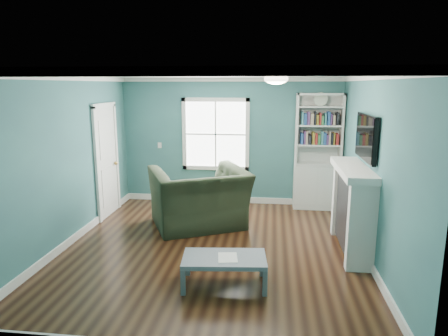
# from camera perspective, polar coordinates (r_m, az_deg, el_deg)

# --- Properties ---
(floor) EXTENTS (5.00, 5.00, 0.00)m
(floor) POSITION_cam_1_polar(r_m,az_deg,el_deg) (6.23, -1.65, -11.42)
(floor) COLOR black
(floor) RESTS_ON ground
(room_walls) EXTENTS (5.00, 5.00, 5.00)m
(room_walls) POSITION_cam_1_polar(r_m,az_deg,el_deg) (5.79, -1.74, 3.11)
(room_walls) COLOR #335E66
(room_walls) RESTS_ON ground
(trim) EXTENTS (4.50, 5.00, 2.60)m
(trim) POSITION_cam_1_polar(r_m,az_deg,el_deg) (5.85, -1.72, -0.23)
(trim) COLOR white
(trim) RESTS_ON ground
(window) EXTENTS (1.40, 0.06, 1.50)m
(window) POSITION_cam_1_polar(r_m,az_deg,el_deg) (8.29, -1.20, 4.83)
(window) COLOR white
(window) RESTS_ON room_walls
(bookshelf) EXTENTS (0.90, 0.35, 2.31)m
(bookshelf) POSITION_cam_1_polar(r_m,az_deg,el_deg) (8.16, 13.17, 0.66)
(bookshelf) COLOR silver
(bookshelf) RESTS_ON ground
(fireplace) EXTENTS (0.44, 1.58, 1.30)m
(fireplace) POSITION_cam_1_polar(r_m,az_deg,el_deg) (6.26, 17.89, -5.71)
(fireplace) COLOR black
(fireplace) RESTS_ON ground
(tv) EXTENTS (0.06, 1.10, 0.65)m
(tv) POSITION_cam_1_polar(r_m,az_deg,el_deg) (6.06, 19.67, 4.18)
(tv) COLOR black
(tv) RESTS_ON fireplace
(door) EXTENTS (0.12, 0.98, 2.17)m
(door) POSITION_cam_1_polar(r_m,az_deg,el_deg) (7.83, -16.42, 1.14)
(door) COLOR silver
(door) RESTS_ON ground
(ceiling_fixture) EXTENTS (0.38, 0.38, 0.15)m
(ceiling_fixture) POSITION_cam_1_polar(r_m,az_deg,el_deg) (5.76, 7.46, 12.63)
(ceiling_fixture) COLOR white
(ceiling_fixture) RESTS_ON room_walls
(light_switch) EXTENTS (0.08, 0.01, 0.12)m
(light_switch) POSITION_cam_1_polar(r_m,az_deg,el_deg) (8.57, -9.17, 3.22)
(light_switch) COLOR white
(light_switch) RESTS_ON room_walls
(recliner) EXTENTS (1.86, 1.60, 1.37)m
(recliner) POSITION_cam_1_polar(r_m,az_deg,el_deg) (6.97, -3.59, -2.93)
(recliner) COLOR #232C1B
(recliner) RESTS_ON ground
(coffee_table) EXTENTS (1.08, 0.66, 0.37)m
(coffee_table) POSITION_cam_1_polar(r_m,az_deg,el_deg) (5.07, 0.05, -13.07)
(coffee_table) COLOR #505860
(coffee_table) RESTS_ON ground
(paper_sheet) EXTENTS (0.27, 0.33, 0.00)m
(paper_sheet) POSITION_cam_1_polar(r_m,az_deg,el_deg) (5.03, 0.53, -12.65)
(paper_sheet) COLOR white
(paper_sheet) RESTS_ON coffee_table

